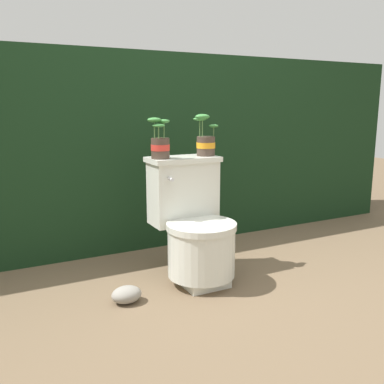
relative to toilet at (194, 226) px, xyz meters
The scene contains 6 objects.
ground_plane 0.36m from the toilet, 59.60° to the right, with size 12.00×12.00×0.00m, color brown.
hedge_backdrop 1.02m from the toilet, 85.47° to the left, with size 4.38×0.62×1.40m.
toilet is the anchor object (origin of this frame).
potted_plant_left 0.52m from the toilet, 142.27° to the left, with size 0.14×0.12×0.24m.
potted_plant_midleft 0.53m from the toilet, 42.11° to the left, with size 0.16×0.12×0.26m.
garden_stone 0.57m from the toilet, 164.02° to the right, with size 0.16×0.13×0.09m.
Camera 1 is at (-1.21, -2.05, 1.03)m, focal length 40.00 mm.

